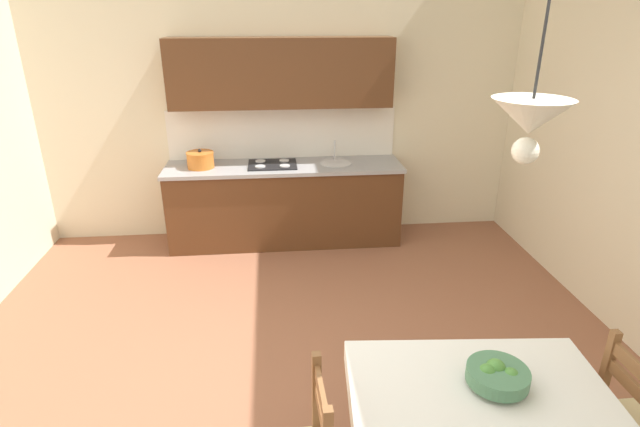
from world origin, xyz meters
TOP-DOWN VIEW (x-y plane):
  - ground_plane at (0.00, 0.00)m, footprint 5.83×6.30m
  - wall_back at (0.00, 2.91)m, footprint 5.83×0.12m
  - kitchen_cabinetry at (-0.00, 2.58)m, footprint 2.55×0.63m
  - dining_table at (0.84, -0.89)m, footprint 1.33×0.97m
  - fruit_bowl at (0.93, -0.82)m, footprint 0.30×0.30m
  - pendant_lamp at (0.91, -0.78)m, footprint 0.32×0.32m

SIDE VIEW (x-z plane):
  - ground_plane at x=0.00m, z-range -0.10..0.00m
  - dining_table at x=0.84m, z-range 0.24..0.99m
  - fruit_bowl at x=0.93m, z-range 0.75..0.87m
  - kitchen_cabinetry at x=0.00m, z-range -0.24..1.96m
  - wall_back at x=0.00m, z-range 0.00..4.07m
  - pendant_lamp at x=0.91m, z-range 1.65..2.45m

